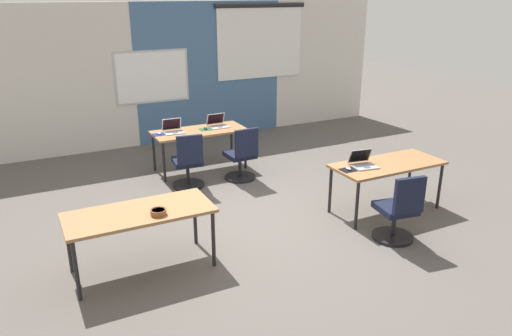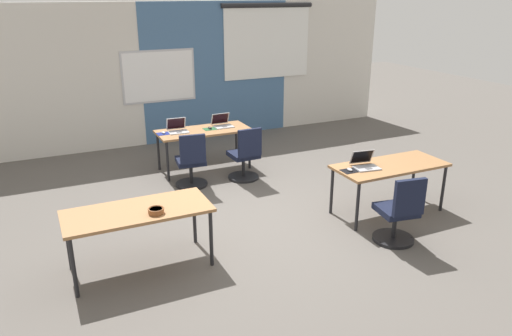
% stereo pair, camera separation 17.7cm
% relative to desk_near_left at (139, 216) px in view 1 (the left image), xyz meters
% --- Properties ---
extents(ground_plane, '(24.00, 24.00, 0.00)m').
position_rel_desk_near_left_xyz_m(ground_plane, '(1.75, 0.60, -0.66)').
color(ground_plane, '#56514C').
extents(back_wall_assembly, '(10.00, 0.27, 2.80)m').
position_rel_desk_near_left_xyz_m(back_wall_assembly, '(1.79, 4.80, 0.75)').
color(back_wall_assembly, silver).
rests_on(back_wall_assembly, ground).
extents(desk_near_left, '(1.60, 0.70, 0.72)m').
position_rel_desk_near_left_xyz_m(desk_near_left, '(0.00, 0.00, 0.00)').
color(desk_near_left, olive).
rests_on(desk_near_left, ground).
extents(desk_near_right, '(1.60, 0.70, 0.72)m').
position_rel_desk_near_left_xyz_m(desk_near_right, '(3.50, 0.00, 0.00)').
color(desk_near_right, olive).
rests_on(desk_near_right, ground).
extents(desk_far_center, '(1.60, 0.70, 0.72)m').
position_rel_desk_near_left_xyz_m(desk_far_center, '(1.75, 2.80, 0.00)').
color(desk_far_center, olive).
rests_on(desk_far_center, ground).
extents(laptop_near_right_inner, '(0.37, 0.36, 0.22)m').
position_rel_desk_near_left_xyz_m(laptop_near_right_inner, '(3.11, 0.05, 0.11)').
color(laptop_near_right_inner, '#9E9EA3').
rests_on(laptop_near_right_inner, desk_near_right).
extents(mousepad_near_right_inner, '(0.22, 0.19, 0.00)m').
position_rel_desk_near_left_xyz_m(mousepad_near_right_inner, '(2.84, 0.02, 0.06)').
color(mousepad_near_right_inner, black).
rests_on(mousepad_near_right_inner, desk_near_right).
extents(mouse_near_right_inner, '(0.06, 0.10, 0.03)m').
position_rel_desk_near_left_xyz_m(mouse_near_right_inner, '(2.84, 0.02, 0.08)').
color(mouse_near_right_inner, '#B2B2B7').
rests_on(mouse_near_right_inner, mousepad_near_right_inner).
extents(chair_near_right_inner, '(0.52, 0.57, 0.92)m').
position_rel_desk_near_left_xyz_m(chair_near_right_inner, '(3.02, -0.79, -0.28)').
color(chair_near_right_inner, black).
rests_on(chair_near_right_inner, ground).
extents(laptop_far_right, '(0.34, 0.32, 0.22)m').
position_rel_desk_near_left_xyz_m(laptop_far_right, '(2.13, 2.87, 0.11)').
color(laptop_far_right, '#B7B7BC').
rests_on(laptop_far_right, desk_far_center).
extents(mousepad_far_right, '(0.22, 0.19, 0.00)m').
position_rel_desk_near_left_xyz_m(mousepad_far_right, '(1.87, 2.80, 0.06)').
color(mousepad_far_right, '#23512D').
rests_on(mousepad_far_right, desk_far_center).
extents(mouse_far_right, '(0.06, 0.10, 0.03)m').
position_rel_desk_near_left_xyz_m(mouse_far_right, '(1.87, 2.80, 0.08)').
color(mouse_far_right, black).
rests_on(mouse_far_right, mousepad_far_right).
extents(chair_far_right, '(0.52, 0.55, 0.92)m').
position_rel_desk_near_left_xyz_m(chair_far_right, '(2.19, 2.02, -0.28)').
color(chair_far_right, black).
rests_on(chair_far_right, ground).
extents(laptop_far_left, '(0.34, 0.32, 0.23)m').
position_rel_desk_near_left_xyz_m(laptop_far_left, '(1.31, 2.87, 0.11)').
color(laptop_far_left, silver).
rests_on(laptop_far_left, desk_far_center).
extents(mousepad_far_left, '(0.22, 0.19, 0.00)m').
position_rel_desk_near_left_xyz_m(mousepad_far_left, '(1.06, 2.85, 0.06)').
color(mousepad_far_left, navy).
rests_on(mousepad_far_left, desk_far_center).
extents(mouse_far_left, '(0.07, 0.11, 0.03)m').
position_rel_desk_near_left_xyz_m(mouse_far_left, '(1.06, 2.85, 0.08)').
color(mouse_far_left, '#B2B2B7').
rests_on(mouse_far_left, mousepad_far_left).
extents(chair_far_left, '(0.52, 0.56, 0.92)m').
position_rel_desk_near_left_xyz_m(chair_far_left, '(1.29, 2.09, -0.28)').
color(chair_far_left, black).
rests_on(chair_far_left, ground).
extents(snack_bowl, '(0.18, 0.18, 0.06)m').
position_rel_desk_near_left_xyz_m(snack_bowl, '(0.17, -0.18, 0.10)').
color(snack_bowl, brown).
rests_on(snack_bowl, desk_near_left).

